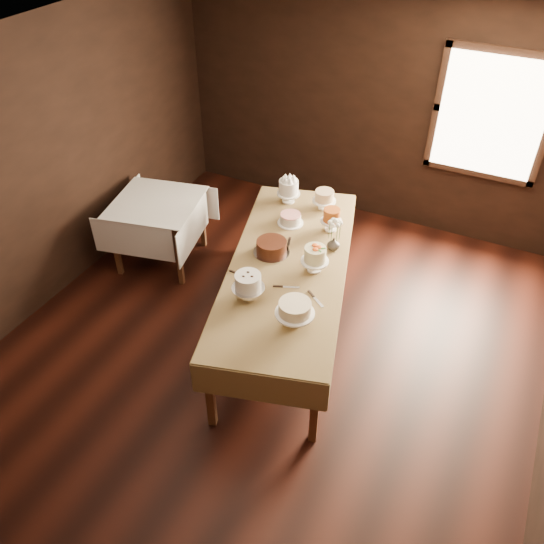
{
  "coord_description": "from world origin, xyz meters",
  "views": [
    {
      "loc": [
        1.7,
        -3.25,
        4.04
      ],
      "look_at": [
        0.0,
        0.2,
        0.95
      ],
      "focal_mm": 36.56,
      "sensor_mm": 36.0,
      "label": 1
    }
  ],
  "objects_px": {
    "cake_cream": "(295,314)",
    "cake_server_c": "(289,241)",
    "display_table": "(288,269)",
    "cake_lattice": "(290,219)",
    "flower_vase": "(333,244)",
    "cake_server_d": "(328,246)",
    "cake_server_b": "(318,302)",
    "cake_server_e": "(244,276)",
    "cake_meringue": "(289,192)",
    "side_table": "(157,209)",
    "cake_speckled": "(324,200)",
    "cake_server_a": "(291,287)",
    "cake_caramel": "(331,221)",
    "cake_swirl": "(248,288)",
    "cake_chocolate": "(272,247)",
    "cake_flowers": "(315,260)"
  },
  "relations": [
    {
      "from": "cake_caramel",
      "to": "cake_swirl",
      "type": "xyz_separation_m",
      "value": [
        -0.26,
        -1.29,
        0.01
      ]
    },
    {
      "from": "cake_lattice",
      "to": "cake_server_e",
      "type": "xyz_separation_m",
      "value": [
        -0.01,
        -0.98,
        -0.04
      ]
    },
    {
      "from": "cake_speckled",
      "to": "cake_server_e",
      "type": "height_order",
      "value": "cake_speckled"
    },
    {
      "from": "cake_lattice",
      "to": "cake_server_b",
      "type": "distance_m",
      "value": 1.24
    },
    {
      "from": "cake_meringue",
      "to": "cake_caramel",
      "type": "distance_m",
      "value": 0.69
    },
    {
      "from": "side_table",
      "to": "cake_server_b",
      "type": "xyz_separation_m",
      "value": [
        2.29,
        -0.8,
        0.15
      ]
    },
    {
      "from": "cake_cream",
      "to": "cake_server_e",
      "type": "xyz_separation_m",
      "value": [
        -0.66,
        0.35,
        -0.1
      ]
    },
    {
      "from": "cake_lattice",
      "to": "cake_server_e",
      "type": "relative_size",
      "value": 1.25
    },
    {
      "from": "side_table",
      "to": "cake_server_d",
      "type": "height_order",
      "value": "cake_server_d"
    },
    {
      "from": "cake_swirl",
      "to": "cake_server_b",
      "type": "relative_size",
      "value": 1.2
    },
    {
      "from": "side_table",
      "to": "cake_lattice",
      "type": "xyz_separation_m",
      "value": [
        1.56,
        0.2,
        0.2
      ]
    },
    {
      "from": "cake_cream",
      "to": "cake_server_b",
      "type": "xyz_separation_m",
      "value": [
        0.08,
        0.32,
        -0.1
      ]
    },
    {
      "from": "cake_caramel",
      "to": "cake_swirl",
      "type": "relative_size",
      "value": 0.89
    },
    {
      "from": "display_table",
      "to": "cake_cream",
      "type": "distance_m",
      "value": 0.82
    },
    {
      "from": "cake_swirl",
      "to": "cake_cream",
      "type": "relative_size",
      "value": 0.77
    },
    {
      "from": "cake_server_c",
      "to": "cake_server_e",
      "type": "distance_m",
      "value": 0.69
    },
    {
      "from": "cake_cream",
      "to": "cake_server_d",
      "type": "xyz_separation_m",
      "value": [
        -0.15,
        1.13,
        -0.1
      ]
    },
    {
      "from": "display_table",
      "to": "side_table",
      "type": "xyz_separation_m",
      "value": [
        -1.83,
        0.42,
        -0.08
      ]
    },
    {
      "from": "cake_caramel",
      "to": "cake_server_d",
      "type": "xyz_separation_m",
      "value": [
        0.09,
        -0.27,
        -0.11
      ]
    },
    {
      "from": "cake_chocolate",
      "to": "flower_vase",
      "type": "height_order",
      "value": "cake_chocolate"
    },
    {
      "from": "cake_meringue",
      "to": "cake_lattice",
      "type": "xyz_separation_m",
      "value": [
        0.2,
        -0.38,
        -0.07
      ]
    },
    {
      "from": "cake_speckled",
      "to": "cake_server_c",
      "type": "distance_m",
      "value": 0.74
    },
    {
      "from": "cake_caramel",
      "to": "cake_cream",
      "type": "relative_size",
      "value": 0.68
    },
    {
      "from": "cake_chocolate",
      "to": "cake_flowers",
      "type": "xyz_separation_m",
      "value": [
        0.47,
        -0.06,
        0.05
      ]
    },
    {
      "from": "cake_caramel",
      "to": "flower_vase",
      "type": "xyz_separation_m",
      "value": [
        0.14,
        -0.3,
        -0.05
      ]
    },
    {
      "from": "cake_lattice",
      "to": "flower_vase",
      "type": "height_order",
      "value": "flower_vase"
    },
    {
      "from": "cake_cream",
      "to": "cake_server_d",
      "type": "bearing_deg",
      "value": 97.42
    },
    {
      "from": "cake_server_d",
      "to": "flower_vase",
      "type": "bearing_deg",
      "value": -103.76
    },
    {
      "from": "cake_speckled",
      "to": "cake_server_e",
      "type": "xyz_separation_m",
      "value": [
        -0.21,
        -1.4,
        -0.09
      ]
    },
    {
      "from": "cake_server_c",
      "to": "cake_chocolate",
      "type": "bearing_deg",
      "value": 145.09
    },
    {
      "from": "cake_flowers",
      "to": "cake_server_e",
      "type": "relative_size",
      "value": 1.11
    },
    {
      "from": "display_table",
      "to": "cake_server_a",
      "type": "height_order",
      "value": "cake_server_a"
    },
    {
      "from": "cake_caramel",
      "to": "cake_server_c",
      "type": "bearing_deg",
      "value": -127.65
    },
    {
      "from": "cake_meringue",
      "to": "cake_server_a",
      "type": "height_order",
      "value": "cake_meringue"
    },
    {
      "from": "display_table",
      "to": "cake_server_d",
      "type": "distance_m",
      "value": 0.49
    },
    {
      "from": "cake_server_b",
      "to": "flower_vase",
      "type": "relative_size",
      "value": 1.88
    },
    {
      "from": "cake_cream",
      "to": "cake_server_c",
      "type": "xyz_separation_m",
      "value": [
        -0.52,
        1.02,
        -0.1
      ]
    },
    {
      "from": "cake_cream",
      "to": "cake_server_d",
      "type": "height_order",
      "value": "cake_cream"
    },
    {
      "from": "flower_vase",
      "to": "cake_swirl",
      "type": "bearing_deg",
      "value": -111.93
    },
    {
      "from": "cake_server_a",
      "to": "cake_server_e",
      "type": "distance_m",
      "value": 0.45
    },
    {
      "from": "cake_lattice",
      "to": "cake_swirl",
      "type": "bearing_deg",
      "value": -82.46
    },
    {
      "from": "cake_server_b",
      "to": "cake_server_e",
      "type": "xyz_separation_m",
      "value": [
        -0.74,
        0.02,
        0.0
      ]
    },
    {
      "from": "cake_meringue",
      "to": "cake_chocolate",
      "type": "bearing_deg",
      "value": -74.74
    },
    {
      "from": "side_table",
      "to": "cake_meringue",
      "type": "distance_m",
      "value": 1.51
    },
    {
      "from": "cake_chocolate",
      "to": "cake_server_b",
      "type": "height_order",
      "value": "cake_chocolate"
    },
    {
      "from": "display_table",
      "to": "cake_server_c",
      "type": "relative_size",
      "value": 12.17
    },
    {
      "from": "cake_server_b",
      "to": "cake_swirl",
      "type": "bearing_deg",
      "value": -123.91
    },
    {
      "from": "flower_vase",
      "to": "display_table",
      "type": "bearing_deg",
      "value": -126.27
    },
    {
      "from": "display_table",
      "to": "flower_vase",
      "type": "relative_size",
      "value": 22.9
    },
    {
      "from": "cake_lattice",
      "to": "cake_server_c",
      "type": "relative_size",
      "value": 1.25
    }
  ]
}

